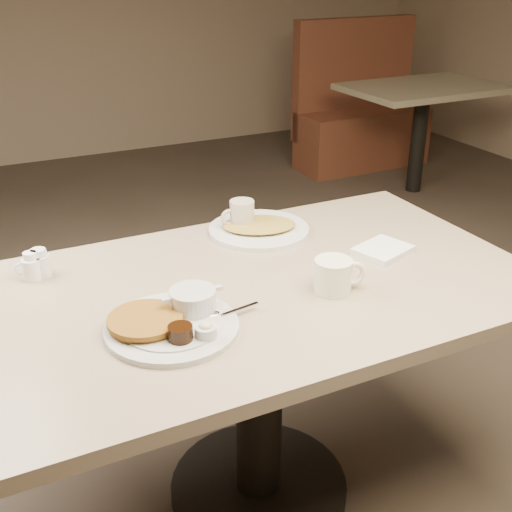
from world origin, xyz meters
name	(u,v)px	position (x,y,z in m)	size (l,w,h in m)	color
room	(260,28)	(0.00, 0.00, 1.40)	(7.04, 8.04, 2.84)	#4C3F33
diner_table	(259,335)	(0.00, 0.00, 0.58)	(1.50, 0.90, 0.75)	tan
main_plate	(173,319)	(-0.29, -0.12, 0.77)	(0.39, 0.32, 0.07)	#BABBB7
coffee_mug_near	(334,275)	(0.15, -0.13, 0.80)	(0.15, 0.12, 0.09)	white
napkin	(383,250)	(0.41, 0.01, 0.76)	(0.19, 0.17, 0.02)	white
coffee_mug_far	(241,216)	(0.11, 0.35, 0.80)	(0.11, 0.09, 0.10)	#BBB19B
creamer_left	(39,264)	(-0.52, 0.30, 0.79)	(0.08, 0.06, 0.08)	silver
creamer_right	(31,267)	(-0.55, 0.29, 0.79)	(0.08, 0.06, 0.08)	white
hash_plate	(259,228)	(0.15, 0.31, 0.76)	(0.41, 0.41, 0.04)	silver
booth_back_right	(365,116)	(2.26, 2.70, 0.41)	(1.07, 1.25, 1.12)	brown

